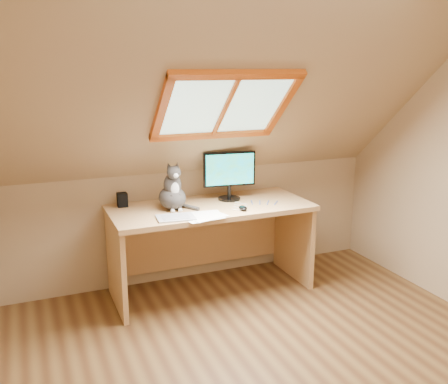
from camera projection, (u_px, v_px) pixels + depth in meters
name	position (u px, v px, depth m)	size (l,w,h in m)	color
ground	(288.00, 378.00, 3.13)	(3.50, 3.50, 0.00)	brown
room_shell	(305.00, 156.00, 2.70)	(3.52, 3.52, 2.41)	tan
desk	(208.00, 229.00, 4.30)	(1.69, 0.74, 0.77)	tan
monitor	(229.00, 172.00, 4.30)	(0.46, 0.19, 0.42)	black
cat	(172.00, 192.00, 4.04)	(0.22, 0.27, 0.40)	#3C3735
desk_speaker	(122.00, 200.00, 4.14)	(0.08, 0.08, 0.12)	black
graphics_tablet	(176.00, 218.00, 3.83)	(0.29, 0.21, 0.01)	#B2B2B7
mouse	(243.00, 208.00, 4.04)	(0.06, 0.11, 0.04)	black
papers	(201.00, 216.00, 3.88)	(0.35, 0.30, 0.01)	white
cables	(255.00, 204.00, 4.21)	(0.51, 0.26, 0.01)	silver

